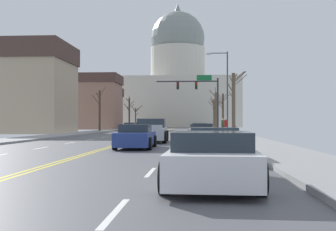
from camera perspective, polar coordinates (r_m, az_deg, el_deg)
ground at (r=41.30m, az=-2.89°, el=-2.77°), size 20.00×180.00×0.20m
signal_gantry at (r=53.70m, az=4.45°, el=3.27°), size 7.91×0.41×7.21m
street_lamp_right at (r=45.79m, az=7.69°, el=4.05°), size 2.37×0.24×8.82m
capitol_building at (r=114.34m, az=1.32°, el=4.47°), size 32.65×19.97×33.64m
sedan_near_00 at (r=49.45m, az=4.24°, el=-1.79°), size 2.08×4.45×1.24m
sedan_near_01 at (r=43.16m, az=4.17°, el=-1.99°), size 2.11×4.66×1.16m
sedan_near_02 at (r=35.77m, az=4.68°, el=-2.15°), size 2.09×4.68×1.26m
pickup_truck_near_03 at (r=29.05m, az=-2.33°, el=-2.19°), size 2.42×5.34×1.62m
sedan_near_04 at (r=22.35m, az=-4.38°, el=-2.92°), size 1.97×4.55×1.27m
sedan_near_05 at (r=15.72m, az=6.14°, el=-3.90°), size 2.12×4.64×1.20m
sedan_near_06 at (r=9.49m, az=5.99°, el=-5.92°), size 2.17×4.62×1.20m
sedan_oncoming_00 at (r=63.58m, az=-5.20°, el=-1.56°), size 2.13×4.58×1.27m
sedan_oncoming_01 at (r=77.28m, az=-3.85°, el=-1.45°), size 2.10×4.61×1.27m
sedan_oncoming_02 at (r=90.16m, az=-2.48°, el=-1.35°), size 1.99×4.25×1.30m
flank_building_00 at (r=80.39m, az=-11.56°, el=1.83°), size 14.32×8.27×10.16m
flank_building_01 at (r=65.59m, az=-16.94°, el=1.21°), size 8.82×9.20×7.34m
flank_building_02 at (r=91.23m, az=-10.20°, el=1.07°), size 11.96×9.94×8.74m
flank_building_03 at (r=54.96m, az=-18.37°, el=3.58°), size 10.20×9.97×11.06m
bare_tree_00 at (r=66.69m, az=6.49°, el=0.72°), size 1.81×2.83×6.67m
bare_tree_01 at (r=95.13m, az=-4.39°, el=-0.03°), size 2.51×2.10×4.97m
bare_tree_02 at (r=80.03m, az=6.23°, el=0.53°), size 2.11×2.69×6.02m
bare_tree_03 at (r=59.33m, az=-9.24°, el=0.90°), size 1.75×2.16×6.27m
bare_tree_04 at (r=60.10m, az=7.43°, el=0.70°), size 2.03×2.28×5.45m
bare_tree_05 at (r=87.03m, az=-5.27°, el=0.51°), size 1.96×2.50×6.68m
bare_tree_06 at (r=44.63m, az=8.88°, el=1.90°), size 2.31×2.80×6.58m
pedestrian_00 at (r=41.16m, az=7.84°, el=-1.34°), size 0.35×0.34×1.64m
pedestrian_01 at (r=46.25m, az=7.43°, el=-1.28°), size 0.35×0.34×1.65m
bicycle_parked at (r=41.21m, az=9.12°, el=-2.11°), size 0.12×1.77×0.85m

